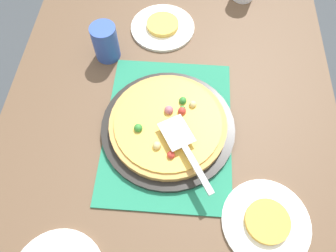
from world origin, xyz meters
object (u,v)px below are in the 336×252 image
(pizza_pan, at_px, (168,127))
(served_slice_left, at_px, (163,25))
(pizza_server, at_px, (185,147))
(plate_near_left, at_px, (163,27))
(plate_far_right, at_px, (266,222))
(pizza, at_px, (168,124))
(cup_near, at_px, (106,42))
(served_slice_right, at_px, (267,221))

(pizza_pan, height_order, served_slice_left, served_slice_left)
(pizza_server, bearing_deg, plate_near_left, 11.44)
(plate_near_left, xyz_separation_m, plate_far_right, (-0.64, -0.31, 0.00))
(pizza, bearing_deg, cup_near, 39.49)
(pizza_pan, xyz_separation_m, served_slice_left, (0.40, 0.05, 0.01))
(pizza, distance_m, plate_far_right, 0.36)
(plate_near_left, height_order, served_slice_left, served_slice_left)
(served_slice_right, bearing_deg, pizza_pan, 46.79)
(pizza_pan, xyz_separation_m, served_slice_right, (-0.25, -0.26, 0.01))
(pizza_pan, relative_size, pizza_server, 1.73)
(cup_near, height_order, pizza_server, cup_near)
(served_slice_left, relative_size, cup_near, 0.92)
(plate_near_left, distance_m, cup_near, 0.22)
(plate_near_left, distance_m, served_slice_right, 0.71)
(pizza_pan, height_order, cup_near, cup_near)
(pizza, height_order, cup_near, cup_near)
(pizza_pan, distance_m, served_slice_left, 0.40)
(plate_far_right, relative_size, served_slice_left, 2.00)
(plate_near_left, bearing_deg, pizza, -173.12)
(pizza, bearing_deg, pizza_pan, 82.52)
(pizza_server, bearing_deg, plate_far_right, -127.30)
(pizza_pan, distance_m, served_slice_right, 0.36)
(plate_near_left, bearing_deg, cup_near, 128.39)
(plate_near_left, relative_size, pizza_server, 1.00)
(pizza_server, bearing_deg, pizza, 30.37)
(pizza, relative_size, plate_far_right, 1.50)
(plate_near_left, bearing_deg, served_slice_left, 90.00)
(pizza, height_order, pizza_server, pizza_server)
(plate_near_left, bearing_deg, plate_far_right, -154.30)
(served_slice_right, bearing_deg, plate_far_right, 0.00)
(plate_near_left, distance_m, pizza_server, 0.49)
(pizza, relative_size, cup_near, 2.75)
(plate_far_right, height_order, cup_near, cup_near)
(pizza_pan, bearing_deg, pizza, -97.48)
(served_slice_left, relative_size, pizza_server, 0.50)
(pizza, relative_size, served_slice_left, 3.00)
(pizza_pan, xyz_separation_m, pizza_server, (-0.08, -0.05, 0.05))
(served_slice_right, distance_m, pizza_server, 0.27)
(plate_near_left, xyz_separation_m, served_slice_right, (-0.64, -0.31, 0.01))
(plate_near_left, relative_size, cup_near, 1.83)
(pizza, xyz_separation_m, pizza_server, (-0.08, -0.05, 0.03))
(served_slice_left, bearing_deg, pizza_pan, -173.16)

